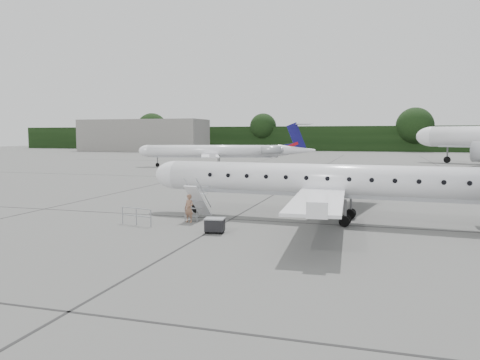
% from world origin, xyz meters
% --- Properties ---
extents(ground, '(320.00, 320.00, 0.00)m').
position_xyz_m(ground, '(0.00, 0.00, 0.00)').
color(ground, slate).
rests_on(ground, ground).
extents(treeline, '(260.00, 4.00, 8.00)m').
position_xyz_m(treeline, '(0.00, 130.00, 4.00)').
color(treeline, black).
rests_on(treeline, ground).
extents(terminal_building, '(40.00, 14.00, 10.00)m').
position_xyz_m(terminal_building, '(-70.00, 110.00, 5.00)').
color(terminal_building, slate).
rests_on(terminal_building, ground).
extents(main_regional_jet, '(28.42, 21.33, 6.97)m').
position_xyz_m(main_regional_jet, '(-0.38, 3.81, 3.48)').
color(main_regional_jet, white).
rests_on(main_regional_jet, ground).
extents(airstair, '(0.99, 2.24, 2.18)m').
position_xyz_m(airstair, '(-8.50, 2.24, 1.09)').
color(airstair, white).
rests_on(airstair, ground).
extents(passenger, '(0.71, 0.57, 1.71)m').
position_xyz_m(passenger, '(-8.58, 1.00, 0.85)').
color(passenger, '#8A614B').
rests_on(passenger, ground).
extents(safety_railing, '(2.16, 0.60, 1.00)m').
position_xyz_m(safety_railing, '(-11.20, -0.68, 0.50)').
color(safety_railing, '#989BA0').
rests_on(safety_railing, ground).
extents(baggage_cart, '(1.10, 0.94, 0.87)m').
position_xyz_m(baggage_cart, '(-6.08, -1.42, 0.43)').
color(baggage_cart, black).
rests_on(baggage_cart, ground).
extents(bg_regional_left, '(31.17, 25.59, 7.15)m').
position_xyz_m(bg_regional_left, '(-23.73, 47.07, 3.58)').
color(bg_regional_left, white).
rests_on(bg_regional_left, ground).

